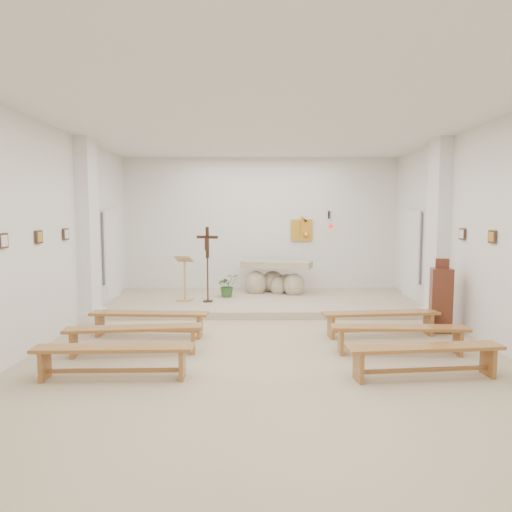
{
  "coord_description": "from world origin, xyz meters",
  "views": [
    {
      "loc": [
        -0.21,
        -6.76,
        2.07
      ],
      "look_at": [
        -0.15,
        1.6,
        1.3
      ],
      "focal_mm": 32.0,
      "sensor_mm": 36.0,
      "label": 1
    }
  ],
  "objects_px": {
    "altar": "(276,279)",
    "crucifix_stand": "(207,259)",
    "bench_right_second": "(399,333)",
    "bench_left_third": "(113,355)",
    "donation_pedestal": "(441,300)",
    "bench_left_second": "(134,334)",
    "lectern": "(185,278)",
    "bench_left_front": "(149,318)",
    "bench_right_front": "(380,318)",
    "bench_right_third": "(425,354)"
  },
  "relations": [
    {
      "from": "altar",
      "to": "crucifix_stand",
      "type": "xyz_separation_m",
      "value": [
        -1.55,
        -1.14,
        0.62
      ]
    },
    {
      "from": "bench_right_second",
      "to": "bench_left_third",
      "type": "xyz_separation_m",
      "value": [
        -3.91,
        -0.99,
        0.0
      ]
    },
    {
      "from": "donation_pedestal",
      "to": "altar",
      "type": "bearing_deg",
      "value": 144.26
    },
    {
      "from": "bench_right_second",
      "to": "bench_left_third",
      "type": "height_order",
      "value": "same"
    },
    {
      "from": "bench_left_second",
      "to": "lectern",
      "type": "bearing_deg",
      "value": 79.43
    },
    {
      "from": "bench_right_second",
      "to": "bench_left_front",
      "type": "bearing_deg",
      "value": 168.25
    },
    {
      "from": "altar",
      "to": "donation_pedestal",
      "type": "xyz_separation_m",
      "value": [
        2.74,
        -3.13,
        0.09
      ]
    },
    {
      "from": "bench_left_second",
      "to": "bench_left_third",
      "type": "relative_size",
      "value": 1.01
    },
    {
      "from": "lectern",
      "to": "crucifix_stand",
      "type": "distance_m",
      "value": 0.69
    },
    {
      "from": "bench_right_front",
      "to": "bench_right_third",
      "type": "height_order",
      "value": "same"
    },
    {
      "from": "bench_left_second",
      "to": "bench_right_third",
      "type": "relative_size",
      "value": 1.0
    },
    {
      "from": "bench_left_front",
      "to": "bench_left_second",
      "type": "distance_m",
      "value": 0.99
    },
    {
      "from": "lectern",
      "to": "bench_left_second",
      "type": "xyz_separation_m",
      "value": [
        -0.24,
        -3.41,
        -0.34
      ]
    },
    {
      "from": "bench_right_front",
      "to": "bench_left_third",
      "type": "distance_m",
      "value": 4.39
    },
    {
      "from": "bench_right_front",
      "to": "bench_right_third",
      "type": "xyz_separation_m",
      "value": [
        0.0,
        -1.99,
        0.0
      ]
    },
    {
      "from": "crucifix_stand",
      "to": "bench_right_third",
      "type": "relative_size",
      "value": 0.82
    },
    {
      "from": "lectern",
      "to": "bench_right_front",
      "type": "distance_m",
      "value": 4.41
    },
    {
      "from": "bench_right_front",
      "to": "bench_left_second",
      "type": "xyz_separation_m",
      "value": [
        -3.91,
        -0.99,
        0.0
      ]
    },
    {
      "from": "altar",
      "to": "crucifix_stand",
      "type": "relative_size",
      "value": 1.08
    },
    {
      "from": "crucifix_stand",
      "to": "bench_left_second",
      "type": "bearing_deg",
      "value": -82.84
    },
    {
      "from": "bench_left_second",
      "to": "bench_left_third",
      "type": "xyz_separation_m",
      "value": [
        0.0,
        -0.99,
        0.0
      ]
    },
    {
      "from": "bench_right_front",
      "to": "bench_left_front",
      "type": "bearing_deg",
      "value": 174.13
    },
    {
      "from": "bench_left_third",
      "to": "bench_left_front",
      "type": "bearing_deg",
      "value": 88.9
    },
    {
      "from": "lectern",
      "to": "bench_left_second",
      "type": "height_order",
      "value": "lectern"
    },
    {
      "from": "bench_left_third",
      "to": "bench_right_third",
      "type": "distance_m",
      "value": 3.91
    },
    {
      "from": "bench_right_third",
      "to": "bench_left_third",
      "type": "bearing_deg",
      "value": 174.22
    },
    {
      "from": "bench_right_second",
      "to": "bench_right_third",
      "type": "bearing_deg",
      "value": -87.48
    },
    {
      "from": "bench_left_front",
      "to": "bench_left_third",
      "type": "distance_m",
      "value": 1.99
    },
    {
      "from": "altar",
      "to": "bench_right_second",
      "type": "bearing_deg",
      "value": -54.51
    },
    {
      "from": "crucifix_stand",
      "to": "bench_left_third",
      "type": "distance_m",
      "value": 4.43
    },
    {
      "from": "bench_left_front",
      "to": "bench_right_third",
      "type": "height_order",
      "value": "same"
    },
    {
      "from": "bench_left_second",
      "to": "bench_left_third",
      "type": "height_order",
      "value": "same"
    },
    {
      "from": "bench_right_front",
      "to": "bench_left_third",
      "type": "bearing_deg",
      "value": -158.9
    },
    {
      "from": "bench_left_front",
      "to": "bench_right_second",
      "type": "relative_size",
      "value": 1.0
    },
    {
      "from": "crucifix_stand",
      "to": "bench_left_front",
      "type": "xyz_separation_m",
      "value": [
        -0.76,
        -2.3,
        -0.78
      ]
    },
    {
      "from": "bench_left_third",
      "to": "bench_right_third",
      "type": "relative_size",
      "value": 0.99
    },
    {
      "from": "lectern",
      "to": "bench_right_third",
      "type": "xyz_separation_m",
      "value": [
        3.67,
        -4.41,
        -0.34
      ]
    },
    {
      "from": "bench_left_second",
      "to": "bench_right_third",
      "type": "height_order",
      "value": "same"
    },
    {
      "from": "bench_left_front",
      "to": "donation_pedestal",
      "type": "bearing_deg",
      "value": 7.26
    },
    {
      "from": "crucifix_stand",
      "to": "bench_left_front",
      "type": "distance_m",
      "value": 2.55
    },
    {
      "from": "bench_right_second",
      "to": "bench_right_third",
      "type": "relative_size",
      "value": 1.0
    },
    {
      "from": "donation_pedestal",
      "to": "crucifix_stand",
      "type": "bearing_deg",
      "value": 168.13
    },
    {
      "from": "bench_right_second",
      "to": "bench_left_second",
      "type": "bearing_deg",
      "value": -177.48
    },
    {
      "from": "altar",
      "to": "crucifix_stand",
      "type": "distance_m",
      "value": 2.02
    },
    {
      "from": "altar",
      "to": "bench_left_front",
      "type": "relative_size",
      "value": 0.89
    },
    {
      "from": "lectern",
      "to": "bench_left_third",
      "type": "distance_m",
      "value": 4.43
    },
    {
      "from": "lectern",
      "to": "bench_right_second",
      "type": "xyz_separation_m",
      "value": [
        3.67,
        -3.41,
        -0.34
      ]
    },
    {
      "from": "bench_right_third",
      "to": "crucifix_stand",
      "type": "bearing_deg",
      "value": 120.5
    },
    {
      "from": "bench_left_second",
      "to": "bench_right_front",
      "type": "bearing_deg",
      "value": 7.69
    },
    {
      "from": "bench_right_front",
      "to": "bench_left_third",
      "type": "relative_size",
      "value": 1.01
    }
  ]
}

